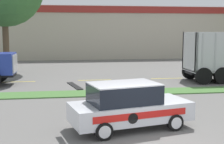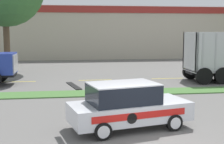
{
  "view_description": "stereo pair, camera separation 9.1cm",
  "coord_description": "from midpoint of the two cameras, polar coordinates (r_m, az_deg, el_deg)",
  "views": [
    {
      "loc": [
        -2.65,
        -8.85,
        3.57
      ],
      "look_at": [
        -0.26,
        7.68,
        1.33
      ],
      "focal_mm": 50.0,
      "sensor_mm": 36.0,
      "label": 1
    },
    {
      "loc": [
        -2.56,
        -8.86,
        3.57
      ],
      "look_at": [
        -0.26,
        7.68,
        1.33
      ],
      "focal_mm": 50.0,
      "sensor_mm": 36.0,
      "label": 2
    }
  ],
  "objects": [
    {
      "name": "centre_line_3",
      "position": [
        22.74,
        -16.66,
        -1.71
      ],
      "size": [
        2.4,
        0.14,
        0.01
      ],
      "primitive_type": "cube",
      "color": "yellow",
      "rests_on": "ground_plane"
    },
    {
      "name": "centre_line_4",
      "position": [
        22.55,
        -2.97,
        -1.47
      ],
      "size": [
        2.4,
        0.14,
        0.01
      ],
      "primitive_type": "cube",
      "color": "yellow",
      "rests_on": "ground_plane"
    },
    {
      "name": "store_building_backdrop",
      "position": [
        44.42,
        1.69,
        7.23
      ],
      "size": [
        33.08,
        12.1,
        6.51
      ],
      "color": "#BCB29E",
      "rests_on": "ground_plane"
    },
    {
      "name": "grass_verge",
      "position": [
        17.86,
        0.62,
        -3.79
      ],
      "size": [
        120.0,
        1.75,
        0.06
      ],
      "primitive_type": "cube",
      "color": "#477538",
      "rests_on": "ground_plane"
    },
    {
      "name": "centre_line_5",
      "position": [
        23.63,
        10.19,
        -1.16
      ],
      "size": [
        2.4,
        0.14,
        0.01
      ],
      "primitive_type": "cube",
      "color": "yellow",
      "rests_on": "ground_plane"
    },
    {
      "name": "rally_car",
      "position": [
        11.42,
        3.08,
        -6.13
      ],
      "size": [
        4.66,
        2.76,
        1.72
      ],
      "color": "silver",
      "rests_on": "ground_plane"
    }
  ]
}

